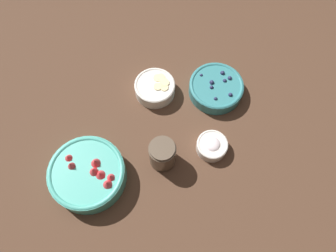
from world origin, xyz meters
name	(u,v)px	position (x,y,z in m)	size (l,w,h in m)	color
ground_plane	(170,124)	(0.00, 0.00, 0.00)	(4.00, 4.00, 0.00)	#4C3323
bowl_strawberries	(88,174)	(0.24, -0.20, 0.04)	(0.23, 0.23, 0.09)	#47AD9E
bowl_blueberries	(216,88)	(-0.16, 0.13, 0.03)	(0.19, 0.19, 0.06)	teal
bowl_bananas	(155,88)	(-0.11, -0.08, 0.03)	(0.14, 0.14, 0.05)	silver
bowl_cream	(212,146)	(0.05, 0.15, 0.02)	(0.10, 0.10, 0.05)	silver
jar_chocolate	(162,154)	(0.13, 0.01, 0.05)	(0.08, 0.08, 0.11)	brown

